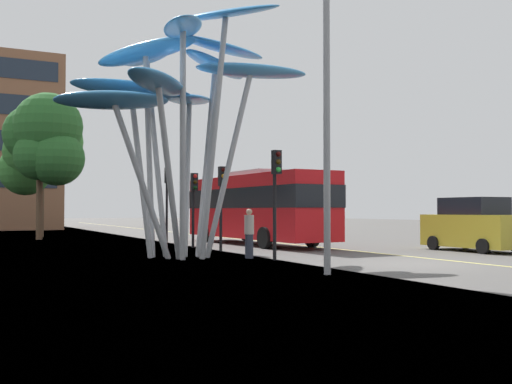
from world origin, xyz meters
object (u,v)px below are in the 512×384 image
(red_bus, at_px, (256,205))
(leaf_sculpture, at_px, (179,80))
(street_lamp, at_px, (335,84))
(pedestrian, at_px, (249,233))
(traffic_light_opposite, at_px, (167,189))
(traffic_light_kerb_near, at_px, (276,181))
(traffic_light_kerb_far, at_px, (222,190))
(traffic_light_island_mid, at_px, (194,194))
(car_parked_mid, at_px, (474,226))

(red_bus, distance_m, leaf_sculpture, 9.66)
(red_bus, height_order, street_lamp, street_lamp)
(leaf_sculpture, height_order, street_lamp, leaf_sculpture)
(leaf_sculpture, bearing_deg, pedestrian, -32.55)
(traffic_light_opposite, relative_size, street_lamp, 0.48)
(traffic_light_kerb_near, bearing_deg, traffic_light_kerb_far, 88.62)
(traffic_light_kerb_near, xyz_separation_m, traffic_light_opposite, (-0.04, 11.83, 0.12))
(pedestrian, bearing_deg, traffic_light_island_mid, 87.56)
(leaf_sculpture, distance_m, traffic_light_opposite, 10.20)
(traffic_light_kerb_far, relative_size, traffic_light_island_mid, 1.04)
(traffic_light_kerb_near, bearing_deg, car_parked_mid, 2.98)
(red_bus, xyz_separation_m, traffic_light_kerb_far, (-3.40, -3.71, 0.56))
(traffic_light_kerb_far, xyz_separation_m, traffic_light_opposite, (-0.16, 6.83, 0.27))
(street_lamp, xyz_separation_m, pedestrian, (0.18, 5.73, -4.16))
(traffic_light_island_mid, distance_m, pedestrian, 6.58)
(traffic_light_kerb_near, distance_m, traffic_light_island_mid, 7.63)
(traffic_light_kerb_far, distance_m, car_parked_mid, 10.50)
(traffic_light_opposite, xyz_separation_m, pedestrian, (-0.37, -10.58, -1.93))
(traffic_light_opposite, distance_m, pedestrian, 10.76)
(traffic_light_kerb_near, bearing_deg, traffic_light_opposite, 90.20)
(traffic_light_kerb_far, height_order, street_lamp, street_lamp)
(red_bus, xyz_separation_m, pedestrian, (-3.93, -7.46, -1.10))
(traffic_light_island_mid, relative_size, car_parked_mid, 0.77)
(leaf_sculpture, distance_m, street_lamp, 7.47)
(red_bus, relative_size, pedestrian, 6.42)
(leaf_sculpture, bearing_deg, traffic_light_kerb_near, -45.68)
(car_parked_mid, xyz_separation_m, pedestrian, (-9.90, 0.75, -0.17))
(street_lamp, bearing_deg, traffic_light_opposite, 88.07)
(street_lamp, bearing_deg, traffic_light_kerb_near, 82.48)
(traffic_light_island_mid, distance_m, traffic_light_opposite, 4.22)
(red_bus, relative_size, leaf_sculpture, 1.26)
(traffic_light_kerb_far, xyz_separation_m, pedestrian, (-0.53, -3.75, -1.66))
(leaf_sculpture, xyz_separation_m, pedestrian, (2.14, -1.36, -5.49))
(red_bus, relative_size, street_lamp, 1.39)
(leaf_sculpture, relative_size, traffic_light_island_mid, 2.65)
(red_bus, relative_size, car_parked_mid, 2.55)
(car_parked_mid, distance_m, pedestrian, 9.93)
(traffic_light_kerb_far, bearing_deg, car_parked_mid, -25.66)
(traffic_light_kerb_far, bearing_deg, traffic_light_island_mid, 95.57)
(traffic_light_opposite, bearing_deg, red_bus, -41.22)
(traffic_light_island_mid, xyz_separation_m, car_parked_mid, (9.63, -7.13, -1.40))
(pedestrian, bearing_deg, street_lamp, -91.84)
(car_parked_mid, bearing_deg, pedestrian, 175.67)
(traffic_light_kerb_near, xyz_separation_m, traffic_light_island_mid, (-0.14, 7.62, -0.24))
(car_parked_mid, bearing_deg, traffic_light_opposite, 130.08)
(traffic_light_island_mid, bearing_deg, red_bus, 16.50)
(leaf_sculpture, height_order, pedestrian, leaf_sculpture)
(traffic_light_kerb_far, bearing_deg, pedestrian, -98.01)
(leaf_sculpture, bearing_deg, traffic_light_kerb_far, 41.86)
(street_lamp, bearing_deg, traffic_light_kerb_far, 85.70)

